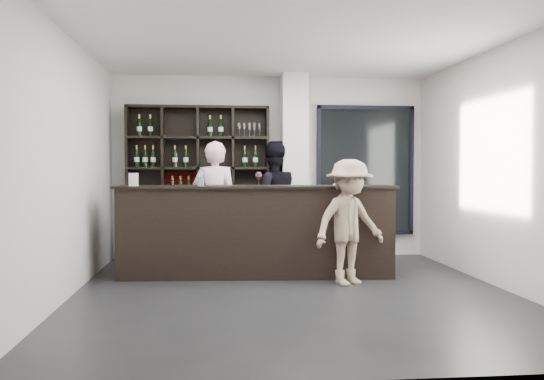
{
  "coord_description": "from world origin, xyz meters",
  "views": [
    {
      "loc": [
        -0.9,
        -6.48,
        1.42
      ],
      "look_at": [
        -0.14,
        1.1,
        1.14
      ],
      "focal_mm": 38.0,
      "sensor_mm": 36.0,
      "label": 1
    }
  ],
  "objects": [
    {
      "name": "tasting_counter",
      "position": [
        -0.35,
        1.1,
        0.6
      ],
      "size": [
        3.65,
        0.75,
        1.2
      ],
      "rotation": [
        0.0,
        0.0,
        -0.07
      ],
      "color": "black",
      "rests_on": "floor"
    },
    {
      "name": "wine_shelf",
      "position": [
        -1.15,
        2.57,
        1.2
      ],
      "size": [
        2.2,
        0.35,
        2.4
      ],
      "primitive_type": null,
      "color": "black",
      "rests_on": "floor"
    },
    {
      "name": "spit_cup",
      "position": [
        -1.08,
        1.02,
        1.26
      ],
      "size": [
        0.11,
        0.11,
        0.12
      ],
      "primitive_type": "cylinder",
      "rotation": [
        0.0,
        0.0,
        -0.29
      ],
      "color": "#A2B9C8",
      "rests_on": "tasting_counter"
    },
    {
      "name": "napkin_stack",
      "position": [
        0.76,
        1.17,
        1.21
      ],
      "size": [
        0.12,
        0.12,
        0.02
      ],
      "primitive_type": "cube",
      "rotation": [
        0.0,
        0.0,
        -0.03
      ],
      "color": "white",
      "rests_on": "tasting_counter"
    },
    {
      "name": "wine_glass",
      "position": [
        -0.32,
        0.98,
        1.31
      ],
      "size": [
        0.11,
        0.11,
        0.21
      ],
      "primitive_type": null,
      "rotation": [
        0.0,
        0.0,
        0.27
      ],
      "color": "white",
      "rests_on": "tasting_counter"
    },
    {
      "name": "taster_pink",
      "position": [
        -0.89,
        1.85,
        0.91
      ],
      "size": [
        0.74,
        0.57,
        1.82
      ],
      "primitive_type": "imported",
      "rotation": [
        0.0,
        0.0,
        2.92
      ],
      "color": "beige",
      "rests_on": "floor"
    },
    {
      "name": "structural_column",
      "position": [
        0.35,
        2.47,
        1.45
      ],
      "size": [
        0.4,
        0.4,
        2.9
      ],
      "primitive_type": "cube",
      "color": "silver",
      "rests_on": "floor"
    },
    {
      "name": "floor",
      "position": [
        0.0,
        0.0,
        -0.01
      ],
      "size": [
        5.0,
        5.5,
        0.01
      ],
      "primitive_type": "cube",
      "color": "black",
      "rests_on": "ground"
    },
    {
      "name": "taster_black",
      "position": [
        0.02,
        2.4,
        0.93
      ],
      "size": [
        0.92,
        0.73,
        1.85
      ],
      "primitive_type": "imported",
      "rotation": [
        0.0,
        0.0,
        3.17
      ],
      "color": "black",
      "rests_on": "floor"
    },
    {
      "name": "customer",
      "position": [
        0.75,
        0.43,
        0.77
      ],
      "size": [
        1.14,
        0.94,
        1.54
      ],
      "primitive_type": "imported",
      "rotation": [
        0.0,
        0.0,
        0.44
      ],
      "color": "#8C765E",
      "rests_on": "floor"
    },
    {
      "name": "card_stand",
      "position": [
        -1.93,
        1.01,
        1.29
      ],
      "size": [
        0.12,
        0.06,
        0.17
      ],
      "primitive_type": "cube",
      "rotation": [
        0.0,
        0.0,
        -0.07
      ],
      "color": "white",
      "rests_on": "tasting_counter"
    },
    {
      "name": "glass_panel",
      "position": [
        1.55,
        2.69,
        1.4
      ],
      "size": [
        1.6,
        0.08,
        2.1
      ],
      "color": "black",
      "rests_on": "floor"
    }
  ]
}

